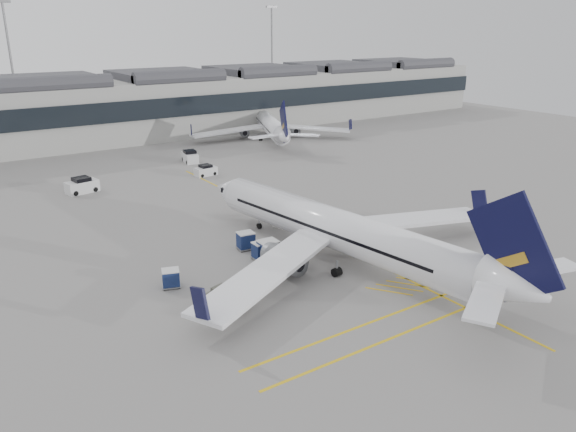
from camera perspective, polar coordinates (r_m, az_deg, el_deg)
ground at (r=48.84m, az=-1.54°, el=-6.68°), size 220.00×220.00×0.00m
terminal at (r=112.64m, az=-22.05°, el=9.90°), size 200.00×20.45×12.40m
light_masts at (r=125.31m, az=-24.79°, el=14.20°), size 113.00×0.60×25.45m
apron_markings at (r=61.65m, az=1.27°, el=-1.11°), size 0.25×60.00×0.01m
airliner_main at (r=51.67m, az=5.52°, el=-1.56°), size 36.08×39.65×10.57m
airliner_far at (r=109.87m, az=-1.81°, el=9.22°), size 29.14×32.20×9.10m
belt_loader at (r=62.29m, az=-0.10°, el=-0.38°), size 4.54×2.61×1.80m
baggage_cart_a at (r=53.04m, az=-2.75°, el=-3.49°), size 1.62×1.34×1.70m
baggage_cart_b at (r=55.41m, az=-4.31°, el=-2.47°), size 1.84×1.58×1.77m
baggage_cart_c at (r=52.63m, az=-2.02°, el=-3.47°), size 1.96×1.64×2.00m
baggage_cart_d at (r=48.49m, az=-11.82°, el=-6.17°), size 1.86×1.69×1.61m
ramp_agent_a at (r=57.04m, az=1.72°, el=-1.85°), size 0.67×0.77×1.78m
ramp_agent_b at (r=55.77m, az=0.79°, el=-2.23°), size 1.17×1.06×1.98m
pushback_tug at (r=45.21m, az=-6.73°, el=-8.12°), size 2.91×2.23×1.44m
safety_cone_nose at (r=70.06m, az=-2.39°, el=1.57°), size 0.36×0.36×0.50m
safety_cone_engine at (r=60.21m, az=4.03°, el=-1.41°), size 0.34×0.34×0.47m
service_van_left at (r=78.92m, az=-20.19°, el=2.91°), size 4.32×2.69×2.07m
service_van_mid at (r=92.26m, az=-9.93°, el=5.94°), size 2.48×4.06×1.96m
service_van_right at (r=83.56m, az=-8.36°, el=4.58°), size 3.31×1.86×1.64m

